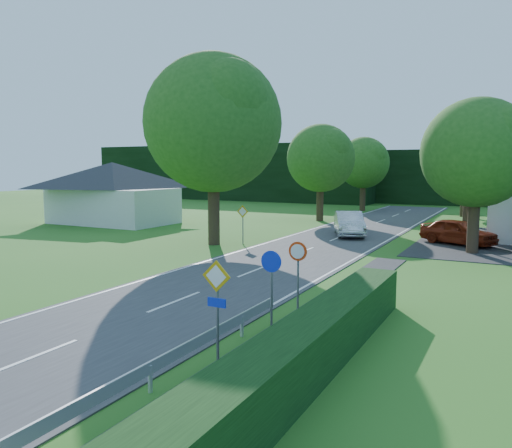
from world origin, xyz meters
The scene contains 21 objects.
road centered at (0.00, 20.00, 0.02)m, with size 7.00×80.00×0.04m, color #373739.
line_edge_left centered at (-3.25, 20.00, 0.04)m, with size 0.12×80.00×0.01m, color white.
line_edge_right centered at (3.25, 20.00, 0.04)m, with size 0.12×80.00×0.01m, color white.
line_centre centered at (0.00, 20.00, 0.04)m, with size 0.12×80.00×0.01m, color white, non-canonical shape.
tree_main centered at (-6.00, 24.00, 5.82)m, with size 9.40×9.40×11.64m, color #235318, non-canonical shape.
tree_left_far centered at (-5.00, 40.00, 4.29)m, with size 7.00×7.00×8.58m, color #235318, non-canonical shape.
tree_right_far centered at (7.00, 42.00, 4.54)m, with size 7.40×7.40×9.09m, color #235318, non-canonical shape.
tree_left_back centered at (-4.50, 52.00, 4.04)m, with size 6.60×6.60×8.07m, color #235318, non-canonical shape.
tree_right_back centered at (6.00, 50.00, 3.78)m, with size 6.20×6.20×7.56m, color #235318, non-canonical shape.
tree_right_mid centered at (8.50, 28.00, 4.29)m, with size 7.00×7.00×8.58m, color #235318, non-canonical shape.
treeline_left centered at (-28.00, 62.00, 4.00)m, with size 44.00×6.00×8.00m, color black.
treeline_right centered at (8.00, 66.00, 3.50)m, with size 30.00×5.00×7.00m, color black.
bungalow_left centered at (-20.00, 30.00, 2.71)m, with size 11.00×6.50×5.20m.
streetlight centered at (8.06, 30.00, 4.46)m, with size 2.03×0.18×8.00m.
sign_priority_right centered at (4.30, 7.98, 1.80)m, with size 0.78×0.09×2.59m.
sign_roundabout centered at (4.30, 10.98, 1.67)m, with size 0.64×0.08×2.37m.
sign_speed_limit centered at (4.30, 12.97, 1.77)m, with size 0.64×0.11×2.37m.
sign_priority_left centered at (-4.50, 24.98, 1.72)m, with size 0.78×0.09×2.44m.
moving_car centered at (0.30, 31.60, 0.88)m, with size 1.78×5.11×1.68m, color silver.
motorcycle centered at (-0.22, 35.47, 0.60)m, with size 0.75×2.14×1.12m, color black.
parked_car_red centered at (7.47, 30.84, 0.83)m, with size 1.87×4.65×1.58m, color maroon.
Camera 1 is at (10.60, -1.98, 4.81)m, focal length 35.00 mm.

